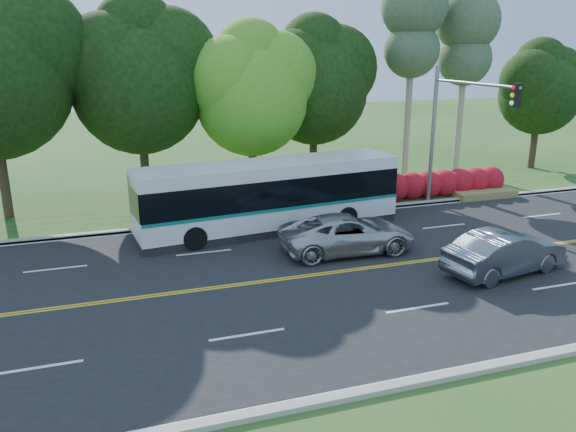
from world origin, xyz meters
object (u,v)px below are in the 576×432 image
object	(u,v)px
suv	(348,233)
sedan	(505,253)
traffic_signal	(456,118)
transit_bus	(269,197)

from	to	relation	value
suv	sedan	bearing A→B (deg)	-129.29
traffic_signal	suv	xyz separation A→B (m)	(-7.01, -3.51, -3.91)
transit_bus	sedan	world-z (taller)	transit_bus
traffic_signal	transit_bus	world-z (taller)	traffic_signal
sedan	traffic_signal	bearing A→B (deg)	-29.16
sedan	suv	bearing A→B (deg)	39.27
transit_bus	suv	size ratio (longest dim) A/B	2.22
suv	transit_bus	bearing A→B (deg)	32.50
sedan	suv	size ratio (longest dim) A/B	0.88
traffic_signal	sedan	xyz separation A→B (m)	(-2.59, -7.36, -3.87)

